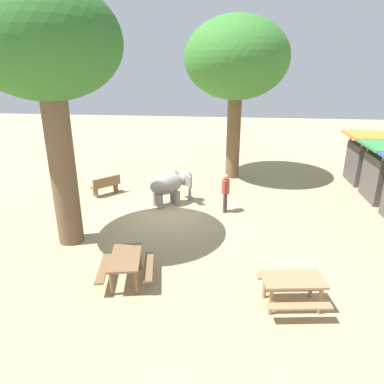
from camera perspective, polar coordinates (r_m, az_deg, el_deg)
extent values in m
plane|color=tan|center=(14.32, -3.53, -3.42)|extent=(60.00, 60.00, 0.00)
cylinder|color=gray|center=(15.35, -3.20, -0.56)|extent=(0.26, 0.26, 0.60)
cylinder|color=gray|center=(15.00, -2.44, -1.04)|extent=(0.26, 0.26, 0.60)
cylinder|color=gray|center=(15.01, -6.00, -1.13)|extent=(0.26, 0.26, 0.60)
cylinder|color=gray|center=(14.65, -5.30, -1.63)|extent=(0.26, 0.26, 0.60)
ellipsoid|color=gray|center=(14.78, -4.29, 1.33)|extent=(1.54, 1.66, 0.91)
sphere|color=gray|center=(15.16, -1.15, 2.31)|extent=(0.64, 0.64, 0.64)
cone|color=gray|center=(15.46, -0.36, 0.42)|extent=(0.20, 0.20, 1.02)
cube|color=gray|center=(15.47, -2.26, 2.66)|extent=(0.46, 0.39, 0.48)
cube|color=gray|center=(14.76, -0.65, 1.83)|extent=(0.46, 0.39, 0.48)
cylinder|color=#3F3833|center=(14.21, 5.43, -1.86)|extent=(0.14, 0.14, 0.82)
cylinder|color=#3F3833|center=(14.38, 5.57, -1.61)|extent=(0.14, 0.14, 0.82)
cylinder|color=#B23F33|center=(14.05, 5.59, 0.92)|extent=(0.32, 0.32, 0.58)
sphere|color=tan|center=(13.93, 5.65, 2.48)|extent=(0.22, 0.22, 0.22)
cylinder|color=#B23F33|center=(13.85, 5.42, 0.71)|extent=(0.09, 0.09, 0.55)
cylinder|color=#B23F33|center=(14.25, 5.76, 1.24)|extent=(0.09, 0.09, 0.55)
cylinder|color=brown|center=(18.60, 6.86, 9.28)|extent=(0.72, 0.72, 4.57)
ellipsoid|color=#387A2D|center=(18.31, 7.38, 21.10)|extent=(5.65, 5.18, 4.00)
cylinder|color=brown|center=(11.88, -20.58, 3.42)|extent=(0.82, 0.82, 5.08)
ellipsoid|color=#2D6B28|center=(11.49, -23.02, 22.00)|extent=(4.73, 4.33, 3.35)
cube|color=brown|center=(16.71, -14.13, 1.10)|extent=(1.33, 1.21, 0.06)
cube|color=brown|center=(16.49, -13.91, 1.72)|extent=(1.11, 0.95, 0.40)
cube|color=brown|center=(16.56, -15.64, -0.09)|extent=(0.29, 0.33, 0.42)
cube|color=brown|center=(17.02, -12.53, 0.72)|extent=(0.29, 0.33, 0.42)
cube|color=#9E7A51|center=(9.06, 16.39, -13.72)|extent=(1.01, 1.60, 0.06)
cylinder|color=#9E7A51|center=(8.87, 12.89, -17.23)|extent=(0.10, 0.10, 0.72)
cylinder|color=#9E7A51|center=(9.38, 11.95, -14.90)|extent=(0.10, 0.10, 0.72)
cylinder|color=#9E7A51|center=(9.22, 20.45, -16.49)|extent=(0.10, 0.10, 0.72)
cylinder|color=#9E7A51|center=(9.71, 19.09, -14.33)|extent=(0.10, 0.10, 0.72)
cube|color=#9E7A51|center=(8.76, 17.40, -17.61)|extent=(0.46, 1.52, 0.05)
cube|color=#9E7A51|center=(9.72, 15.13, -13.27)|extent=(0.46, 1.52, 0.05)
cube|color=brown|center=(9.76, -10.96, -10.60)|extent=(1.63, 1.08, 0.06)
cylinder|color=brown|center=(10.52, -12.24, -10.79)|extent=(0.10, 0.10, 0.72)
cylinder|color=brown|center=(10.44, -8.70, -10.78)|extent=(0.10, 0.10, 0.72)
cylinder|color=brown|center=(9.51, -13.16, -14.45)|extent=(0.10, 0.10, 0.72)
cylinder|color=brown|center=(9.43, -9.20, -14.47)|extent=(0.10, 0.10, 0.72)
cube|color=brown|center=(10.02, -14.44, -12.13)|extent=(1.52, 0.54, 0.05)
cube|color=brown|center=(9.87, -7.18, -12.12)|extent=(1.52, 0.54, 0.05)
cube|color=#59514C|center=(20.01, 27.23, 4.19)|extent=(2.00, 1.80, 2.00)
cube|color=orange|center=(19.73, 27.89, 8.26)|extent=(2.50, 2.50, 0.12)
cylinder|color=gray|center=(18.87, 25.88, 4.20)|extent=(0.10, 0.10, 2.40)
cylinder|color=gray|center=(21.08, 28.61, 5.22)|extent=(0.10, 0.10, 2.40)
cylinder|color=gray|center=(20.54, 24.39, 5.55)|extent=(0.10, 0.10, 2.40)
cylinder|color=gray|center=(16.52, 28.55, 1.77)|extent=(0.10, 0.10, 2.40)
cylinder|color=gray|center=(18.14, 26.63, 3.52)|extent=(0.10, 0.10, 2.40)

